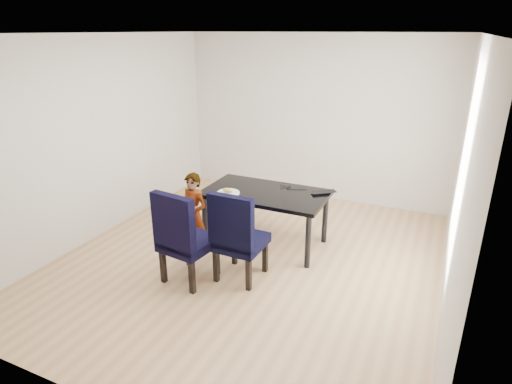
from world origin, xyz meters
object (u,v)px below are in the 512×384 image
at_px(chair_left, 189,235).
at_px(child, 194,215).
at_px(chair_right, 241,234).
at_px(dining_table, 265,218).
at_px(plate, 228,193).
at_px(laptop, 322,191).

relative_size(chair_left, child, 1.02).
height_order(chair_left, chair_right, chair_left).
xyz_separation_m(dining_table, chair_right, (0.08, -0.89, 0.17)).
height_order(dining_table, plate, plate).
bearing_deg(laptop, child, -2.10).
bearing_deg(chair_right, child, 164.32).
bearing_deg(plate, dining_table, 31.84).
bearing_deg(child, chair_left, -53.12).
distance_m(child, plate, 0.53).
distance_m(plate, laptop, 1.23).
distance_m(child, laptop, 1.69).
relative_size(dining_table, chair_left, 1.43).
xyz_separation_m(chair_left, chair_right, (0.52, 0.29, -0.01)).
distance_m(chair_right, plate, 0.83).
height_order(dining_table, chair_left, chair_left).
height_order(dining_table, chair_right, chair_right).
bearing_deg(laptop, chair_left, 16.13).
xyz_separation_m(chair_left, child, (-0.26, 0.52, -0.01)).
relative_size(plate, laptop, 0.90).
relative_size(child, laptop, 3.34).
xyz_separation_m(chair_right, plate, (-0.49, 0.63, 0.21)).
distance_m(dining_table, chair_right, 0.91).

